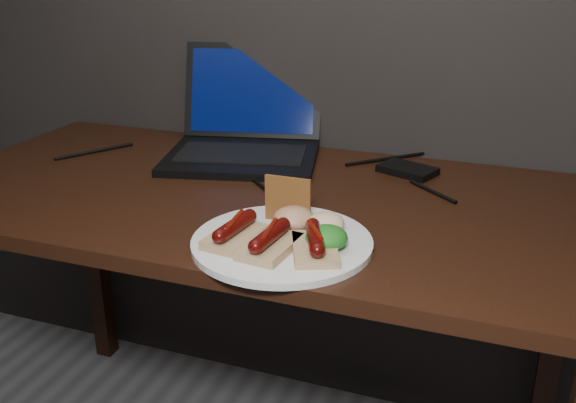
% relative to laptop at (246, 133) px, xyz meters
% --- Properties ---
extents(desk, '(1.40, 0.70, 0.75)m').
position_rel_laptop_xyz_m(desk, '(0.11, -0.24, -0.14)').
color(desk, black).
rests_on(desk, ground).
extents(laptop, '(0.42, 0.43, 0.25)m').
position_rel_laptop_xyz_m(laptop, '(0.00, 0.00, 0.00)').
color(laptop, black).
rests_on(laptop, desk).
extents(hard_drive, '(0.14, 0.11, 0.02)m').
position_rel_laptop_xyz_m(hard_drive, '(0.40, -0.01, -0.04)').
color(hard_drive, black).
rests_on(hard_drive, desk).
extents(desk_cables, '(0.93, 0.42, 0.01)m').
position_rel_laptop_xyz_m(desk_cables, '(0.13, -0.09, -0.05)').
color(desk_cables, black).
rests_on(desk_cables, desk).
extents(plate, '(0.31, 0.31, 0.01)m').
position_rel_laptop_xyz_m(plate, '(0.26, -0.46, -0.05)').
color(plate, white).
rests_on(plate, desk).
extents(bread_sausage_left, '(0.08, 0.12, 0.04)m').
position_rel_laptop_xyz_m(bread_sausage_left, '(0.19, -0.49, -0.02)').
color(bread_sausage_left, tan).
rests_on(bread_sausage_left, plate).
extents(bread_sausage_center, '(0.08, 0.12, 0.04)m').
position_rel_laptop_xyz_m(bread_sausage_center, '(0.26, -0.51, -0.02)').
color(bread_sausage_center, tan).
rests_on(bread_sausage_center, plate).
extents(bread_sausage_right, '(0.11, 0.13, 0.04)m').
position_rel_laptop_xyz_m(bread_sausage_right, '(0.33, -0.49, -0.02)').
color(bread_sausage_right, tan).
rests_on(bread_sausage_right, plate).
extents(crispbread, '(0.09, 0.01, 0.08)m').
position_rel_laptop_xyz_m(crispbread, '(0.25, -0.38, 0.00)').
color(crispbread, '#965C29').
rests_on(crispbread, plate).
extents(salad_greens, '(0.07, 0.07, 0.04)m').
position_rel_laptop_xyz_m(salad_greens, '(0.35, -0.46, -0.02)').
color(salad_greens, '#105112').
rests_on(salad_greens, plate).
extents(salsa_mound, '(0.07, 0.07, 0.04)m').
position_rel_laptop_xyz_m(salsa_mound, '(0.27, -0.41, -0.02)').
color(salsa_mound, '#A22810').
rests_on(salsa_mound, plate).
extents(coleslaw_mound, '(0.06, 0.06, 0.04)m').
position_rel_laptop_xyz_m(coleslaw_mound, '(0.33, -0.40, -0.02)').
color(coleslaw_mound, silver).
rests_on(coleslaw_mound, plate).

